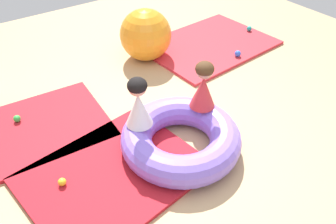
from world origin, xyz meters
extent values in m
plane|color=tan|center=(0.00, 0.00, 0.00)|extent=(8.00, 8.00, 0.00)
cube|color=red|center=(1.69, 1.49, 0.02)|extent=(1.81, 1.39, 0.04)
cube|color=#B21923|center=(-0.55, 0.17, 0.02)|extent=(1.58, 1.33, 0.04)
cube|color=red|center=(-1.14, 1.16, 0.02)|extent=(1.94, 1.22, 0.04)
torus|color=#8466E0|center=(0.11, 0.08, 0.14)|extent=(1.10, 1.10, 0.29)
cone|color=red|center=(0.46, 0.21, 0.44)|extent=(0.34, 0.34, 0.32)
sphere|color=tan|center=(0.46, 0.21, 0.68)|extent=(0.16, 0.16, 0.16)
ellipsoid|color=#472D19|center=(0.46, 0.21, 0.69)|extent=(0.17, 0.17, 0.13)
cone|color=white|center=(-0.16, 0.34, 0.44)|extent=(0.32, 0.32, 0.32)
sphere|color=#DBAD89|center=(-0.16, 0.34, 0.68)|extent=(0.16, 0.16, 0.16)
ellipsoid|color=black|center=(-0.16, 0.34, 0.69)|extent=(0.17, 0.17, 0.13)
sphere|color=yellow|center=(-0.95, 0.29, 0.07)|extent=(0.07, 0.07, 0.07)
sphere|color=blue|center=(1.75, 1.00, 0.08)|extent=(0.08, 0.08, 0.08)
sphere|color=green|center=(-1.01, 1.33, 0.08)|extent=(0.07, 0.07, 0.07)
sphere|color=teal|center=(2.44, 1.45, 0.08)|extent=(0.07, 0.07, 0.07)
sphere|color=orange|center=(0.80, 1.73, 0.33)|extent=(0.66, 0.66, 0.66)
camera|label=1|loc=(-1.32, -1.71, 2.27)|focal=36.54mm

